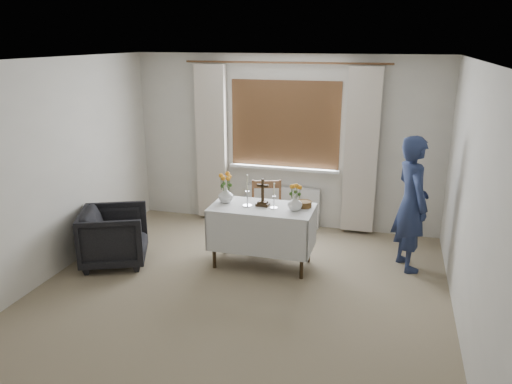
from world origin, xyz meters
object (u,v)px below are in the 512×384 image
armchair (114,236)px  wooden_cross (263,192)px  flower_vase_left (226,195)px  flower_vase_right (295,203)px  person (411,204)px  altar_table (262,236)px  wooden_chair (267,217)px

armchair → wooden_cross: bearing=-98.4°
wooden_cross → flower_vase_left: wooden_cross is taller
flower_vase_left → flower_vase_right: bearing=-3.9°
wooden_cross → flower_vase_right: size_ratio=1.87×
person → flower_vase_right: person is taller
altar_table → wooden_chair: bearing=97.2°
flower_vase_right → wooden_chair: bearing=133.3°
wooden_chair → person: size_ratio=0.56×
wooden_cross → person: bearing=15.9°
wooden_chair → wooden_cross: 0.65m
armchair → wooden_chair: bearing=-85.5°
altar_table → flower_vase_right: 0.62m
armchair → flower_vase_left: flower_vase_left is taller
armchair → person: 3.63m
altar_table → person: 1.83m
wooden_chair → person: bearing=-18.7°
person → flower_vase_left: bearing=76.9°
flower_vase_left → flower_vase_right: 0.88m
person → flower_vase_left: size_ratio=8.38×
wooden_cross → armchair: bearing=-161.7°
altar_table → wooden_cross: 0.55m
wooden_cross → altar_table: bearing=-78.8°
altar_table → person: bearing=13.8°
altar_table → wooden_chair: 0.48m
wooden_cross → flower_vase_right: 0.42m
wooden_chair → flower_vase_right: flower_vase_right is taller
person → wooden_cross: bearing=79.6°
armchair → wooden_cross: wooden_cross is taller
altar_table → armchair: (-1.78, -0.43, -0.03)m
wooden_cross → wooden_chair: bearing=100.5°
person → flower_vase_right: (-1.32, -0.44, 0.03)m
armchair → flower_vase_left: 1.48m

